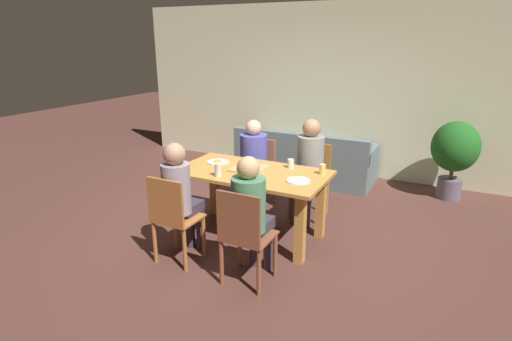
% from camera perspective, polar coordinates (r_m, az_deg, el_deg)
% --- Properties ---
extents(ground_plane, '(20.00, 20.00, 0.00)m').
position_cam_1_polar(ground_plane, '(4.80, -0.55, -8.98)').
color(ground_plane, '#4F2E28').
extents(back_wall, '(7.15, 0.12, 2.75)m').
position_cam_1_polar(back_wall, '(6.95, 10.39, 11.05)').
color(back_wall, beige).
rests_on(back_wall, ground).
extents(dining_table, '(1.67, 0.90, 0.78)m').
position_cam_1_polar(dining_table, '(4.55, -0.57, -1.86)').
color(dining_table, '#B77F38').
rests_on(dining_table, ground).
extents(chair_0, '(0.46, 0.45, 0.88)m').
position_cam_1_polar(chair_0, '(5.55, 0.08, 0.30)').
color(chair_0, '#935B39').
rests_on(chair_0, ground).
extents(person_0, '(0.36, 0.52, 1.18)m').
position_cam_1_polar(person_0, '(5.38, -0.58, 2.02)').
color(person_0, '#313E47').
rests_on(person_0, ground).
extents(chair_1, '(0.44, 0.41, 0.94)m').
position_cam_1_polar(chair_1, '(3.67, -1.69, -8.90)').
color(chair_1, brown).
rests_on(chair_1, ground).
extents(person_1, '(0.31, 0.47, 1.22)m').
position_cam_1_polar(person_1, '(3.69, -0.70, -5.33)').
color(person_1, '#372F37').
rests_on(person_1, ground).
extents(chair_2, '(0.43, 0.39, 0.93)m').
position_cam_1_polar(chair_2, '(4.10, -11.59, -6.33)').
color(chair_2, '#9E5B2D').
rests_on(chair_2, ground).
extents(person_2, '(0.28, 0.47, 1.24)m').
position_cam_1_polar(person_2, '(4.12, -10.58, -2.94)').
color(person_2, '#362B39').
rests_on(person_2, ground).
extents(chair_3, '(0.43, 0.39, 0.93)m').
position_cam_1_polar(chair_3, '(5.20, 7.82, -0.81)').
color(chair_3, '#99652B').
rests_on(chair_3, ground).
extents(person_3, '(0.33, 0.50, 1.27)m').
position_cam_1_polar(person_3, '(5.01, 7.43, 1.21)').
color(person_3, '#433C47').
rests_on(person_3, ground).
extents(pizza_box_0, '(0.35, 0.35, 0.02)m').
position_cam_1_polar(pizza_box_0, '(4.55, -0.99, 0.26)').
color(pizza_box_0, tan).
rests_on(pizza_box_0, dining_table).
extents(plate_0, '(0.25, 0.25, 0.01)m').
position_cam_1_polar(plate_0, '(4.21, 5.96, -1.40)').
color(plate_0, white).
rests_on(plate_0, dining_table).
extents(plate_1, '(0.26, 0.26, 0.03)m').
position_cam_1_polar(plate_1, '(4.85, -5.35, 1.25)').
color(plate_1, white).
rests_on(plate_1, dining_table).
extents(drinking_glass_0, '(0.07, 0.07, 0.14)m').
position_cam_1_polar(drinking_glass_0, '(4.33, -5.35, 0.07)').
color(drinking_glass_0, silver).
rests_on(drinking_glass_0, dining_table).
extents(drinking_glass_1, '(0.07, 0.07, 0.11)m').
position_cam_1_polar(drinking_glass_1, '(4.44, 9.31, 0.16)').
color(drinking_glass_1, '#E6C962').
rests_on(drinking_glass_1, dining_table).
extents(drinking_glass_2, '(0.07, 0.07, 0.10)m').
position_cam_1_polar(drinking_glass_2, '(4.62, 4.88, 0.97)').
color(drinking_glass_2, silver).
rests_on(drinking_glass_2, dining_table).
extents(drinking_glass_3, '(0.07, 0.07, 0.11)m').
position_cam_1_polar(drinking_glass_3, '(4.17, -1.59, -0.83)').
color(drinking_glass_3, '#BB4F2D').
rests_on(drinking_glass_3, dining_table).
extents(couch, '(2.17, 0.91, 0.81)m').
position_cam_1_polar(couch, '(6.64, 6.84, 1.27)').
color(couch, slate).
rests_on(couch, ground).
extents(potted_plant, '(0.64, 0.64, 1.11)m').
position_cam_1_polar(potted_plant, '(6.28, 26.10, 2.50)').
color(potted_plant, '#5C5562').
rests_on(potted_plant, ground).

